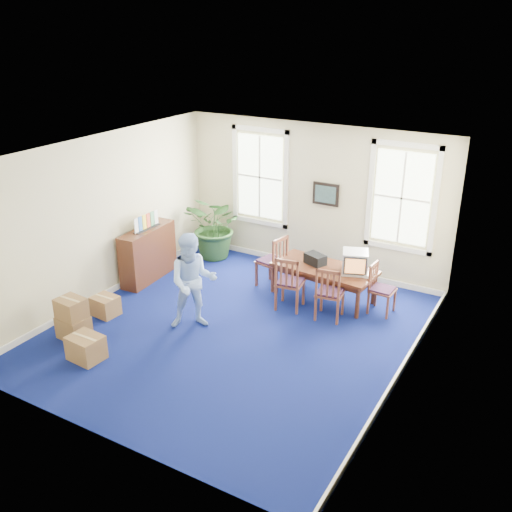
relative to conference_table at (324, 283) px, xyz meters
The scene contains 25 objects.
floor 2.17m from the conference_table, 113.83° to the right, with size 6.50×6.50×0.00m, color navy.
ceiling 3.57m from the conference_table, 113.83° to the right, with size 6.50×6.50×0.00m, color white.
wall_back 2.00m from the conference_table, 123.93° to the left, with size 6.50×6.50×0.00m, color beige.
wall_front 5.43m from the conference_table, 99.44° to the right, with size 6.50×6.50×0.00m, color beige.
wall_left 4.51m from the conference_table, 153.10° to the right, with size 6.50×6.50×0.00m, color beige.
wall_right 3.16m from the conference_table, 42.60° to the right, with size 6.50×6.50×0.00m, color beige.
baseboard_back 1.55m from the conference_table, 124.56° to the left, with size 6.00×0.04×0.12m, color white.
baseboard_left 4.32m from the conference_table, 152.92° to the right, with size 0.04×6.50×0.12m, color white.
baseboard_right 2.89m from the conference_table, 43.01° to the right, with size 0.04×6.50×0.12m, color white.
window_left 2.96m from the conference_table, 149.66° to the left, with size 1.40×0.12×2.20m, color white, non-canonical shape.
window_right 2.26m from the conference_table, 50.82° to the left, with size 1.40×0.12×2.20m, color white, non-canonical shape.
wall_picture 1.96m from the conference_table, 114.59° to the left, with size 0.58×0.06×0.48m, color black, non-canonical shape.
conference_table is the anchor object (origin of this frame).
crt_tv 0.81m from the conference_table, ahead, with size 0.47×0.52×0.43m, color #B7B7BC, non-canonical shape.
game_console 0.94m from the conference_table, ahead, with size 0.18×0.23×0.06m, color white.
equipment_bag 0.50m from the conference_table, 168.69° to the left, with size 0.41×0.27×0.20m, color black.
chair_near_left 0.82m from the conference_table, 120.96° to the right, with size 0.49×0.49×1.09m, color brown, non-canonical shape.
chair_near_right 0.82m from the conference_table, 59.04° to the right, with size 0.48×0.48×1.06m, color brown, non-canonical shape.
chair_end_left 1.20m from the conference_table, behind, with size 0.50×0.50×1.12m, color brown, non-canonical shape.
chair_end_right 1.19m from the conference_table, ahead, with size 0.44×0.44×0.97m, color brown, non-canonical shape.
man 2.74m from the conference_table, 126.15° to the right, with size 0.86×0.67×1.77m, color #9FC4FF.
credenza 3.75m from the conference_table, 164.91° to the right, with size 0.42×1.47×1.15m, color #4A2314.
brochure_rack 3.85m from the conference_table, 164.83° to the right, with size 0.14×0.77×0.34m, color #99999E, non-canonical shape.
potted_plant 3.10m from the conference_table, 166.85° to the left, with size 1.36×1.18×1.51m, color #244A1E.
cardboard_boxes 4.56m from the conference_table, 130.87° to the right, with size 1.37×1.37×0.78m, color olive, non-canonical shape.
Camera 1 is at (4.75, -7.52, 5.19)m, focal length 40.00 mm.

